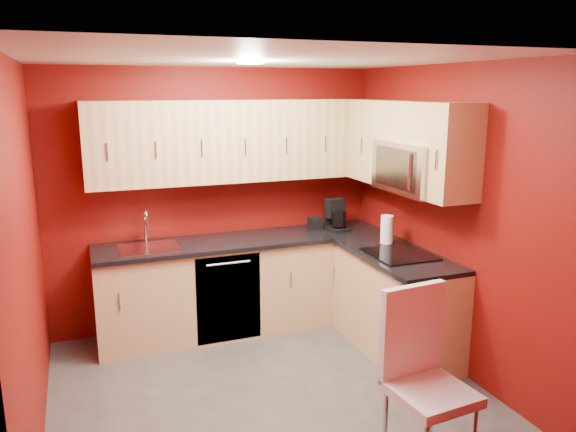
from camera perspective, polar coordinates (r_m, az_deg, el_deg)
floor at (r=4.59m, az=-2.21°, el=-17.25°), size 3.20×3.20×0.00m
ceiling at (r=3.98m, az=-2.53°, el=15.68°), size 3.20×3.20×0.00m
wall_back at (r=5.52m, az=-7.34°, el=1.74°), size 3.20×0.00×3.20m
wall_front at (r=2.80m, az=7.63°, el=-9.32°), size 3.20×0.00×3.20m
wall_left at (r=3.93m, az=-25.12°, el=-3.94°), size 0.00×3.00×3.00m
wall_right at (r=4.85m, az=15.87°, el=-0.19°), size 0.00×3.00×3.00m
base_cabinets_back at (r=5.51m, az=-4.31°, el=-7.03°), size 2.80×0.60×0.87m
base_cabinets_right at (r=5.12m, az=10.90°, el=-8.80°), size 0.60×1.30×0.87m
countertop_back at (r=5.35m, az=-4.34°, el=-2.49°), size 2.80×0.63×0.04m
countertop_right at (r=4.95m, az=11.06°, el=-3.98°), size 0.63×1.27×0.04m
upper_cabinets_back at (r=5.32m, az=-4.95°, el=7.64°), size 2.80×0.35×0.75m
upper_cabinets_right at (r=5.01m, az=11.67°, el=7.83°), size 0.35×1.55×0.75m
microwave at (r=4.82m, az=12.78°, el=4.86°), size 0.42×0.76×0.42m
cooktop at (r=4.91m, az=11.24°, el=-3.82°), size 0.50×0.55×0.01m
sink at (r=5.18m, az=-13.99°, el=-2.74°), size 0.52×0.42×0.35m
dishwasher_front at (r=5.18m, az=-6.05°, el=-8.36°), size 0.60×0.02×0.82m
downlight at (r=4.26m, az=-3.85°, el=15.27°), size 0.20×0.20×0.01m
coffee_maker at (r=5.63m, az=5.13°, el=0.09°), size 0.22×0.28×0.31m
napkin_holder at (r=5.67m, az=2.75°, el=-0.75°), size 0.13×0.13×0.13m
paper_towel at (r=5.18m, az=10.02°, el=-1.42°), size 0.19×0.19×0.27m
dining_chair at (r=3.64m, az=14.34°, el=-16.14°), size 0.49×0.51×1.12m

